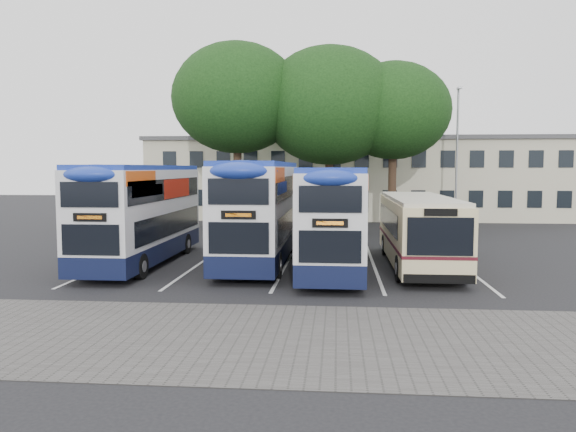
{
  "coord_description": "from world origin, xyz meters",
  "views": [
    {
      "loc": [
        -1.72,
        -17.41,
        3.87
      ],
      "look_at": [
        -3.69,
        5.0,
        1.94
      ],
      "focal_mm": 35.0,
      "sensor_mm": 36.0,
      "label": 1
    }
  ],
  "objects_px": {
    "bus_dd_mid": "(260,208)",
    "bus_single": "(418,227)",
    "bus_dd_left": "(142,210)",
    "tree_left": "(237,98)",
    "tree_mid": "(330,106)",
    "tree_right": "(393,111)",
    "bus_dd_right": "(332,214)",
    "lamp_post": "(457,149)"
  },
  "relations": [
    {
      "from": "bus_dd_mid",
      "to": "bus_single",
      "type": "distance_m",
      "value": 6.37
    },
    {
      "from": "bus_dd_left",
      "to": "bus_dd_mid",
      "type": "xyz_separation_m",
      "value": [
        4.7,
        0.61,
        0.07
      ]
    },
    {
      "from": "tree_left",
      "to": "bus_single",
      "type": "height_order",
      "value": "tree_left"
    },
    {
      "from": "tree_left",
      "to": "bus_single",
      "type": "bearing_deg",
      "value": -52.36
    },
    {
      "from": "tree_left",
      "to": "tree_mid",
      "type": "distance_m",
      "value": 5.7
    },
    {
      "from": "bus_single",
      "to": "bus_dd_mid",
      "type": "bearing_deg",
      "value": 177.73
    },
    {
      "from": "tree_right",
      "to": "bus_dd_left",
      "type": "xyz_separation_m",
      "value": [
        -11.23,
        -13.26,
        -5.16
      ]
    },
    {
      "from": "bus_dd_left",
      "to": "bus_dd_right",
      "type": "height_order",
      "value": "bus_dd_left"
    },
    {
      "from": "lamp_post",
      "to": "tree_left",
      "type": "height_order",
      "value": "tree_left"
    },
    {
      "from": "tree_mid",
      "to": "bus_single",
      "type": "height_order",
      "value": "tree_mid"
    },
    {
      "from": "bus_single",
      "to": "bus_dd_left",
      "type": "bearing_deg",
      "value": -178.11
    },
    {
      "from": "lamp_post",
      "to": "bus_dd_left",
      "type": "bearing_deg",
      "value": -135.22
    },
    {
      "from": "tree_right",
      "to": "lamp_post",
      "type": "bearing_deg",
      "value": 26.74
    },
    {
      "from": "bus_dd_right",
      "to": "tree_left",
      "type": "bearing_deg",
      "value": 114.22
    },
    {
      "from": "bus_dd_left",
      "to": "tree_right",
      "type": "bearing_deg",
      "value": 49.74
    },
    {
      "from": "tree_left",
      "to": "bus_dd_left",
      "type": "bearing_deg",
      "value": -97.58
    },
    {
      "from": "tree_left",
      "to": "bus_dd_right",
      "type": "xyz_separation_m",
      "value": [
        5.97,
        -13.27,
        -5.99
      ]
    },
    {
      "from": "bus_dd_mid",
      "to": "bus_single",
      "type": "bearing_deg",
      "value": -2.27
    },
    {
      "from": "tree_left",
      "to": "tree_mid",
      "type": "relative_size",
      "value": 1.02
    },
    {
      "from": "tree_right",
      "to": "bus_dd_left",
      "type": "distance_m",
      "value": 18.12
    },
    {
      "from": "lamp_post",
      "to": "bus_dd_left",
      "type": "relative_size",
      "value": 0.95
    },
    {
      "from": "bus_dd_left",
      "to": "bus_dd_mid",
      "type": "relative_size",
      "value": 0.97
    },
    {
      "from": "tree_left",
      "to": "bus_dd_mid",
      "type": "height_order",
      "value": "tree_left"
    },
    {
      "from": "tree_left",
      "to": "bus_single",
      "type": "relative_size",
      "value": 1.25
    },
    {
      "from": "bus_dd_left",
      "to": "bus_dd_mid",
      "type": "height_order",
      "value": "bus_dd_mid"
    },
    {
      "from": "bus_single",
      "to": "tree_right",
      "type": "bearing_deg",
      "value": 89.13
    },
    {
      "from": "lamp_post",
      "to": "bus_dd_mid",
      "type": "height_order",
      "value": "lamp_post"
    },
    {
      "from": "lamp_post",
      "to": "bus_dd_right",
      "type": "distance_m",
      "value": 18.27
    },
    {
      "from": "tree_mid",
      "to": "bus_dd_mid",
      "type": "distance_m",
      "value": 13.79
    },
    {
      "from": "bus_dd_mid",
      "to": "bus_dd_left",
      "type": "bearing_deg",
      "value": -172.57
    },
    {
      "from": "bus_dd_mid",
      "to": "bus_dd_right",
      "type": "height_order",
      "value": "bus_dd_mid"
    },
    {
      "from": "lamp_post",
      "to": "bus_single",
      "type": "distance_m",
      "value": 16.13
    },
    {
      "from": "bus_single",
      "to": "tree_mid",
      "type": "bearing_deg",
      "value": 106.31
    },
    {
      "from": "tree_left",
      "to": "lamp_post",
      "type": "bearing_deg",
      "value": 11.9
    },
    {
      "from": "lamp_post",
      "to": "tree_mid",
      "type": "distance_m",
      "value": 8.96
    },
    {
      "from": "tree_left",
      "to": "tree_right",
      "type": "bearing_deg",
      "value": 4.46
    },
    {
      "from": "lamp_post",
      "to": "bus_dd_mid",
      "type": "distance_m",
      "value": 18.59
    },
    {
      "from": "tree_left",
      "to": "bus_dd_right",
      "type": "relative_size",
      "value": 1.24
    },
    {
      "from": "tree_mid",
      "to": "bus_dd_right",
      "type": "bearing_deg",
      "value": -88.71
    },
    {
      "from": "tree_left",
      "to": "bus_dd_right",
      "type": "distance_m",
      "value": 15.74
    },
    {
      "from": "tree_mid",
      "to": "tree_left",
      "type": "bearing_deg",
      "value": -174.78
    },
    {
      "from": "bus_dd_left",
      "to": "tree_mid",
      "type": "bearing_deg",
      "value": 60.65
    }
  ]
}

